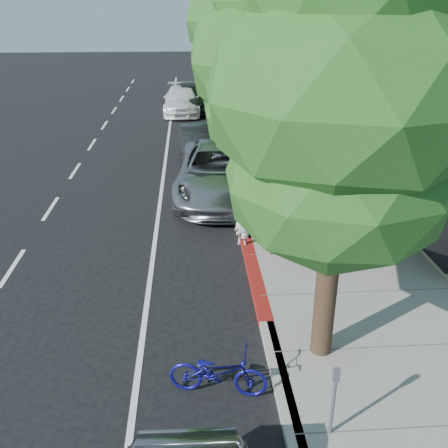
{
  "coord_description": "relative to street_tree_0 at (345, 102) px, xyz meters",
  "views": [
    {
      "loc": [
        -1.5,
        -9.65,
        6.36
      ],
      "look_at": [
        -0.74,
        1.39,
        1.35
      ],
      "focal_mm": 40.0,
      "sensor_mm": 36.0,
      "label": 1
    }
  ],
  "objects": [
    {
      "name": "ground",
      "position": [
        -0.9,
        2.0,
        -4.91
      ],
      "size": [
        120.0,
        120.0,
        0.0
      ],
      "primitive_type": "plane",
      "color": "black",
      "rests_on": "ground"
    },
    {
      "name": "sidewalk",
      "position": [
        1.4,
        10.0,
        -4.83
      ],
      "size": [
        4.6,
        56.0,
        0.15
      ],
      "primitive_type": "cube",
      "color": "gray",
      "rests_on": "ground"
    },
    {
      "name": "curb",
      "position": [
        -0.9,
        10.0,
        -4.83
      ],
      "size": [
        0.3,
        56.0,
        0.15
      ],
      "primitive_type": "cube",
      "color": "#9E998E",
      "rests_on": "ground"
    },
    {
      "name": "curb_red_segment",
      "position": [
        -0.9,
        3.0,
        -4.83
      ],
      "size": [
        0.32,
        4.0,
        0.15
      ],
      "primitive_type": "cube",
      "color": "maroon",
      "rests_on": "ground"
    },
    {
      "name": "storefront_building",
      "position": [
        8.7,
        20.0,
        -1.41
      ],
      "size": [
        10.0,
        36.0,
        7.0
      ],
      "primitive_type": "cube",
      "color": "#B2A889",
      "rests_on": "ground"
    },
    {
      "name": "street_tree_0",
      "position": [
        0.0,
        0.0,
        0.0
      ],
      "size": [
        4.47,
        4.47,
        7.83
      ],
      "color": "black",
      "rests_on": "ground"
    },
    {
      "name": "street_tree_1",
      "position": [
        -0.0,
        6.0,
        -0.14
      ],
      "size": [
        4.88,
        4.88,
        7.77
      ],
      "color": "black",
      "rests_on": "ground"
    },
    {
      "name": "street_tree_2",
      "position": [
        -0.0,
        12.0,
        -0.48
      ],
      "size": [
        4.79,
        4.79,
        7.29
      ],
      "color": "black",
      "rests_on": "ground"
    },
    {
      "name": "street_tree_3",
      "position": [
        -0.0,
        18.0,
        0.38
      ],
      "size": [
        5.15,
        5.15,
        8.54
      ],
      "color": "black",
      "rests_on": "ground"
    },
    {
      "name": "street_tree_4",
      "position": [
        0.0,
        24.0,
        -0.16
      ],
      "size": [
        4.64,
        4.64,
        7.67
      ],
      "color": "black",
      "rests_on": "ground"
    },
    {
      "name": "street_tree_5",
      "position": [
        -0.0,
        30.0,
        -0.0
      ],
      "size": [
        4.2,
        4.2,
        7.75
      ],
      "color": "black",
      "rests_on": "ground"
    },
    {
      "name": "cyclist",
      "position": [
        -1.0,
        4.83,
        -3.97
      ],
      "size": [
        0.71,
        0.82,
        1.88
      ],
      "primitive_type": "imported",
      "rotation": [
        0.0,
        0.0,
        2.03
      ],
      "color": "white",
      "rests_on": "ground"
    },
    {
      "name": "bicycle",
      "position": [
        -2.04,
        -0.85,
        -4.45
      ],
      "size": [
        1.82,
        0.94,
        0.91
      ],
      "primitive_type": "imported",
      "rotation": [
        0.0,
        0.0,
        1.37
      ],
      "color": "navy",
      "rests_on": "ground"
    },
    {
      "name": "silver_suv",
      "position": [
        -1.4,
        8.88,
        -4.02
      ],
      "size": [
        3.46,
        6.59,
        1.77
      ],
      "primitive_type": "imported",
      "rotation": [
        0.0,
        0.0,
        -0.08
      ],
      "color": "#A4A3A8",
      "rests_on": "ground"
    },
    {
      "name": "dark_sedan",
      "position": [
        -1.95,
        12.62,
        -4.14
      ],
      "size": [
        1.99,
        4.81,
        1.55
      ],
      "primitive_type": "imported",
      "rotation": [
        0.0,
        0.0,
        0.08
      ],
      "color": "black",
      "rests_on": "ground"
    },
    {
      "name": "white_pickup",
      "position": [
        -2.85,
        23.0,
        -4.15
      ],
      "size": [
        2.14,
        5.23,
        1.52
      ],
      "primitive_type": "imported",
      "rotation": [
        0.0,
        0.0,
        -0.0
      ],
      "color": "white",
      "rests_on": "ground"
    },
    {
      "name": "dark_suv_far",
      "position": [
        -2.28,
        23.5,
        -4.05
      ],
      "size": [
        2.59,
        5.23,
        1.71
      ],
      "primitive_type": "imported",
      "rotation": [
        0.0,
        0.0,
        0.11
      ],
      "color": "black",
      "rests_on": "ground"
    },
    {
      "name": "pedestrian",
      "position": [
        1.13,
        8.19,
        -3.84
      ],
      "size": [
        1.07,
        0.95,
        1.83
      ],
      "primitive_type": "imported",
      "rotation": [
        0.0,
        0.0,
        3.47
      ],
      "color": "black",
      "rests_on": "sidewalk"
    }
  ]
}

